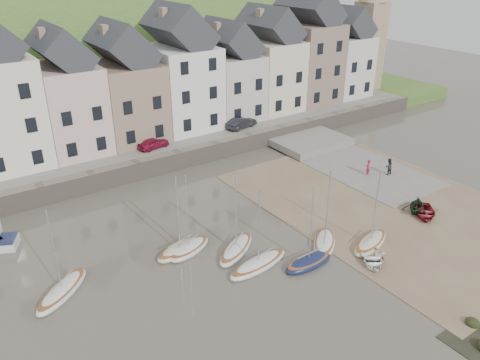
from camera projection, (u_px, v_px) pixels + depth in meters
ground at (286, 245)px, 35.12m from camera, size 160.00×160.00×0.00m
quay_land at (120, 121)px, 58.50m from camera, size 90.00×30.00×1.50m
quay_street at (161, 143)px, 49.63m from camera, size 70.00×7.00×0.10m
seawall at (177, 160)px, 47.32m from camera, size 70.00×1.20×1.80m
beach at (385, 204)px, 40.74m from camera, size 18.00×26.00×0.06m
slipway at (349, 163)px, 48.70m from camera, size 8.00×18.00×0.12m
hillside at (46, 185)px, 84.83m from camera, size 134.40×84.00×84.00m
townhouse_terrace at (158, 79)px, 50.62m from camera, size 61.05×8.00×13.93m
church_spire at (371, 20)px, 65.79m from camera, size 4.00×4.00×18.00m
sailboat_0 at (62, 291)px, 30.02m from camera, size 4.74×4.27×6.32m
sailboat_1 at (189, 248)px, 34.27m from camera, size 4.11×2.67×6.32m
sailboat_2 at (180, 249)px, 34.20m from camera, size 4.33×2.44×6.32m
sailboat_3 at (236, 249)px, 34.24m from camera, size 4.76×3.75×6.32m
sailboat_4 at (258, 264)px, 32.58m from camera, size 5.23×2.15×6.32m
sailboat_5 at (308, 262)px, 32.81m from camera, size 4.08×1.60×6.32m
sailboat_6 at (324, 243)px, 34.96m from camera, size 4.16×3.91×6.32m
sailboat_7 at (371, 243)px, 34.98m from camera, size 4.61×2.71×6.32m
rowboat_white at (373, 259)px, 32.92m from camera, size 3.66×3.82×0.64m
rowboat_green at (416, 205)px, 39.21m from camera, size 3.22×3.07×1.33m
rowboat_red at (425, 212)px, 38.79m from camera, size 3.93×3.84×0.67m
person_red at (368, 167)px, 45.64m from camera, size 0.67×0.55×1.57m
person_dark at (388, 167)px, 45.70m from camera, size 0.84×0.67×1.65m
car_left at (154, 143)px, 47.96m from camera, size 3.43×1.85×1.11m
car_right at (242, 123)px, 53.48m from camera, size 3.99×2.04×1.26m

